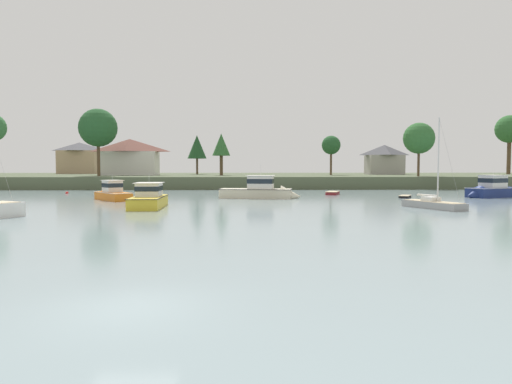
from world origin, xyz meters
TOP-DOWN VIEW (x-y plane):
  - ground_plane at (0.00, 0.00)m, footprint 459.90×459.90m
  - far_shore_bank at (0.00, 92.24)m, footprint 206.96×52.56m
  - dinghy_maroon at (15.78, 52.15)m, footprint 2.62×3.64m
  - cruiser_navy at (35.08, 46.15)m, footprint 9.49×6.22m
  - sailboat_grey at (21.13, 30.41)m, footprint 4.25×6.72m
  - dinghy_black at (23.69, 45.40)m, footprint 2.38×2.99m
  - cruiser_yellow at (-5.91, 32.85)m, footprint 3.11×8.47m
  - cruiser_cream at (5.83, 45.04)m, footprint 10.46×4.54m
  - cruiser_orange at (-12.49, 42.78)m, footprint 6.07×7.00m
  - mooring_buoy_green at (5.82, 60.99)m, footprint 0.35×0.35m
  - mooring_buoy_red at (-22.56, 55.87)m, footprint 0.43×0.43m
  - shore_tree_inland_b at (-1.23, 82.15)m, footprint 3.65×3.65m
  - shore_tree_center_right at (-7.34, 94.32)m, footprint 4.35×4.35m
  - shore_tree_right at (63.76, 92.04)m, footprint 6.26×6.26m
  - shore_tree_center at (21.47, 83.79)m, footprint 3.88×3.88m
  - shore_tree_right_mid at (35.15, 71.33)m, footprint 5.63×5.63m
  - shore_tree_inland_a at (-24.10, 76.14)m, footprint 7.14×7.14m
  - cottage_eastern at (-37.26, 103.99)m, footprint 9.94×7.15m
  - cottage_behind_trees at (35.19, 92.19)m, footprint 8.24×6.61m
  - cottage_hillside at (-19.89, 83.23)m, footprint 11.79×6.77m

SIDE VIEW (x-z plane):
  - ground_plane at x=0.00m, z-range 0.00..0.00m
  - mooring_buoy_green at x=5.82m, z-range -0.14..0.26m
  - mooring_buoy_red at x=-22.56m, z-range -0.16..0.32m
  - dinghy_black at x=23.69m, z-range -0.10..0.33m
  - dinghy_maroon at x=15.78m, z-range -0.16..0.47m
  - sailboat_grey at x=21.13m, z-range -4.27..4.66m
  - cruiser_orange at x=-12.49m, z-range -1.48..2.52m
  - cruiser_yellow at x=-5.91m, z-range -1.65..2.77m
  - cruiser_cream at x=5.83m, z-range -2.03..3.30m
  - cruiser_navy at x=35.08m, z-range -1.78..3.07m
  - far_shore_bank at x=0.00m, z-range 0.00..2.16m
  - cottage_behind_trees at x=35.19m, z-range 2.27..8.92m
  - cottage_hillside at x=-19.89m, z-range 2.29..9.66m
  - cottage_eastern at x=-37.26m, z-range 2.27..9.97m
  - shore_tree_inland_b at x=-1.23m, z-range 4.02..12.47m
  - shore_tree_center at x=21.47m, z-range 4.24..12.40m
  - shore_tree_center_right at x=-7.34m, z-range 3.91..12.83m
  - shore_tree_right_mid at x=35.15m, z-range 4.18..13.91m
  - shore_tree_inland_a at x=-24.10m, z-range 4.87..17.51m
  - shore_tree_right at x=63.76m, z-range 5.58..18.99m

